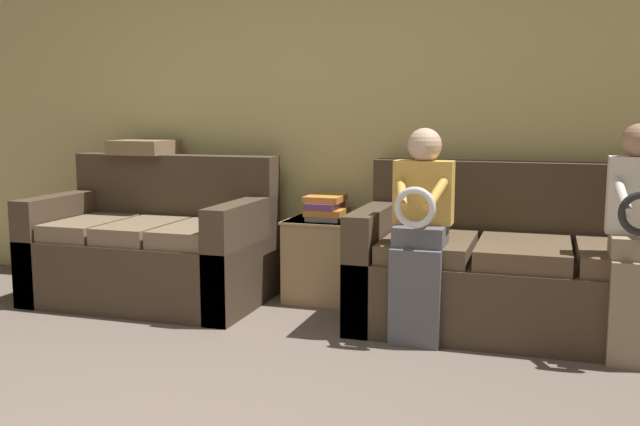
% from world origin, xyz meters
% --- Properties ---
extents(wall_back, '(7.85, 0.06, 2.55)m').
position_xyz_m(wall_back, '(0.00, 2.85, 1.27)').
color(wall_back, '#DBCC7F').
rests_on(wall_back, ground_plane).
extents(couch_main, '(1.93, 0.96, 0.95)m').
position_xyz_m(couch_main, '(1.31, 2.34, 0.33)').
color(couch_main, '#473828').
rests_on(couch_main, ground_plane).
extents(couch_side, '(1.50, 0.91, 0.96)m').
position_xyz_m(couch_side, '(-1.09, 2.25, 0.34)').
color(couch_side, '#473828').
rests_on(couch_side, ground_plane).
extents(child_left_seated, '(0.33, 0.38, 1.17)m').
position_xyz_m(child_left_seated, '(0.76, 1.93, 0.65)').
color(child_left_seated, '#56565B').
rests_on(child_left_seated, ground_plane).
extents(child_right_seated, '(0.28, 0.38, 1.20)m').
position_xyz_m(child_right_seated, '(1.85, 1.93, 0.67)').
color(child_right_seated, gray).
rests_on(child_right_seated, ground_plane).
extents(side_shelf, '(0.52, 0.44, 0.55)m').
position_xyz_m(side_shelf, '(0.02, 2.58, 0.28)').
color(side_shelf, tan).
rests_on(side_shelf, ground_plane).
extents(book_stack, '(0.26, 0.31, 0.16)m').
position_xyz_m(book_stack, '(0.02, 2.58, 0.63)').
color(book_stack, gray).
rests_on(book_stack, side_shelf).
extents(throw_pillow, '(0.39, 0.39, 0.10)m').
position_xyz_m(throw_pillow, '(-1.33, 2.56, 1.01)').
color(throw_pillow, '#846B4C').
rests_on(throw_pillow, couch_side).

